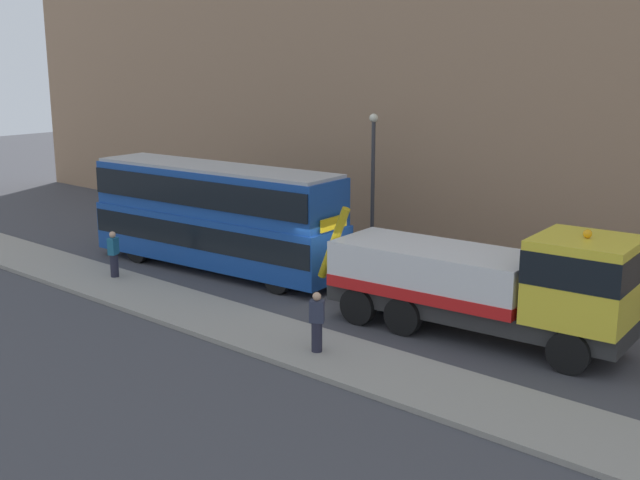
% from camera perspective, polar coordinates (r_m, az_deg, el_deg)
% --- Properties ---
extents(ground_plane, '(120.00, 120.00, 0.00)m').
position_cam_1_polar(ground_plane, '(27.12, 1.50, -4.34)').
color(ground_plane, '#424247').
extents(near_kerb, '(60.00, 2.80, 0.15)m').
position_cam_1_polar(near_kerb, '(24.17, -4.89, -6.44)').
color(near_kerb, gray).
rests_on(near_kerb, ground_plane).
extents(building_facade, '(60.00, 1.50, 16.00)m').
position_cam_1_polar(building_facade, '(32.33, 10.78, 12.83)').
color(building_facade, '#9E7A5B').
rests_on(building_facade, ground_plane).
extents(recovery_tow_truck, '(10.23, 3.40, 3.67)m').
position_cam_1_polar(recovery_tow_truck, '(23.53, 12.02, -2.94)').
color(recovery_tow_truck, '#2D2D2D').
rests_on(recovery_tow_truck, ground_plane).
extents(double_decker_bus, '(11.18, 3.49, 4.06)m').
position_cam_1_polar(double_decker_bus, '(30.62, -7.50, 1.93)').
color(double_decker_bus, '#19479E').
rests_on(double_decker_bus, ground_plane).
extents(pedestrian_onlooker, '(0.40, 0.47, 1.71)m').
position_cam_1_polar(pedestrian_onlooker, '(30.10, -14.59, -1.03)').
color(pedestrian_onlooker, '#232333').
rests_on(pedestrian_onlooker, near_kerb).
extents(pedestrian_bystander, '(0.48, 0.44, 1.71)m').
position_cam_1_polar(pedestrian_bystander, '(21.95, -0.23, -5.95)').
color(pedestrian_bystander, '#232333').
rests_on(pedestrian_bystander, near_kerb).
extents(street_lamp, '(0.36, 0.36, 5.83)m').
position_cam_1_polar(street_lamp, '(32.55, 3.82, 4.91)').
color(street_lamp, '#38383D').
rests_on(street_lamp, ground_plane).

